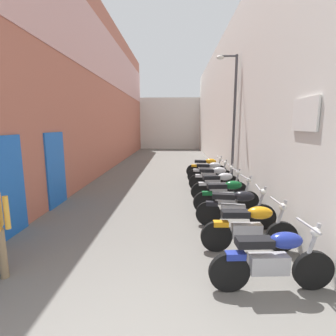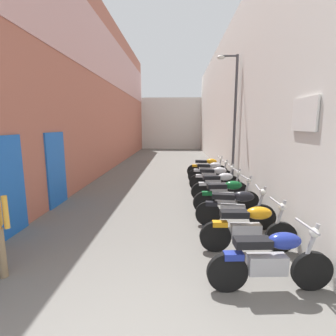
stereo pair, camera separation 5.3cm
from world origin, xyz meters
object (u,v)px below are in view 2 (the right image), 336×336
(motorcycle_seventh, at_px, (211,172))
(motorcycle_second, at_px, (249,227))
(motorcycle_third, at_px, (235,207))
(motorcycle_sixth, at_px, (215,178))
(motorcycle_eighth, at_px, (207,167))
(street_lamp, at_px, (233,113))
(motorcycle_nearest, at_px, (271,259))
(motorcycle_fifth, at_px, (220,185))
(motorcycle_fourth, at_px, (227,195))

(motorcycle_seventh, bearing_deg, motorcycle_second, -90.00)
(motorcycle_third, relative_size, motorcycle_seventh, 1.00)
(motorcycle_sixth, height_order, motorcycle_eighth, same)
(street_lamp, bearing_deg, motorcycle_nearest, -96.27)
(motorcycle_fifth, xyz_separation_m, motorcycle_eighth, (-0.00, 3.48, 0.00))
(motorcycle_second, relative_size, motorcycle_sixth, 1.00)
(motorcycle_sixth, relative_size, motorcycle_seventh, 1.00)
(motorcycle_fourth, relative_size, motorcycle_sixth, 1.00)
(motorcycle_nearest, distance_m, motorcycle_fifth, 4.52)
(motorcycle_fourth, bearing_deg, street_lamp, 76.93)
(motorcycle_seventh, distance_m, motorcycle_eighth, 1.17)
(motorcycle_sixth, height_order, street_lamp, street_lamp)
(motorcycle_nearest, distance_m, motorcycle_sixth, 5.67)
(motorcycle_nearest, bearing_deg, motorcycle_third, 90.00)
(motorcycle_fourth, distance_m, motorcycle_eighth, 4.64)
(motorcycle_third, xyz_separation_m, motorcycle_fourth, (0.00, 1.05, 0.00))
(motorcycle_eighth, bearing_deg, motorcycle_nearest, -90.00)
(street_lamp, bearing_deg, motorcycle_fifth, -110.53)
(motorcycle_second, relative_size, motorcycle_fourth, 1.00)
(motorcycle_nearest, xyz_separation_m, motorcycle_second, (0.00, 1.16, 0.00))
(motorcycle_second, distance_m, motorcycle_fifth, 3.36)
(motorcycle_eighth, xyz_separation_m, street_lamp, (0.70, -1.60, 2.37))
(motorcycle_third, height_order, motorcycle_eighth, same)
(motorcycle_fifth, relative_size, motorcycle_eighth, 1.00)
(street_lamp, bearing_deg, motorcycle_fourth, -103.07)
(motorcycle_fifth, distance_m, motorcycle_seventh, 2.31)
(motorcycle_seventh, bearing_deg, motorcycle_fifth, -90.00)
(motorcycle_eighth, distance_m, street_lamp, 2.95)
(motorcycle_fifth, height_order, motorcycle_eighth, same)
(motorcycle_nearest, height_order, motorcycle_sixth, same)
(motorcycle_second, height_order, motorcycle_fifth, same)
(motorcycle_third, bearing_deg, street_lamp, 80.22)
(motorcycle_fourth, distance_m, street_lamp, 3.91)
(motorcycle_fifth, bearing_deg, street_lamp, 69.47)
(motorcycle_fourth, distance_m, motorcycle_sixth, 2.30)
(motorcycle_second, bearing_deg, street_lamp, 82.35)
(street_lamp, bearing_deg, motorcycle_third, -99.78)
(motorcycle_nearest, relative_size, motorcycle_third, 1.00)
(motorcycle_third, distance_m, street_lamp, 4.78)
(motorcycle_third, relative_size, motorcycle_sixth, 1.00)
(motorcycle_fourth, distance_m, motorcycle_seventh, 3.46)
(motorcycle_second, height_order, motorcycle_sixth, same)
(motorcycle_nearest, xyz_separation_m, motorcycle_eighth, (-0.00, 8.01, 0.00))
(motorcycle_sixth, height_order, motorcycle_seventh, same)
(motorcycle_third, xyz_separation_m, motorcycle_fifth, (0.00, 2.21, 0.00))
(motorcycle_second, bearing_deg, motorcycle_sixth, 90.00)
(motorcycle_fifth, xyz_separation_m, motorcycle_seventh, (-0.00, 2.31, 0.00))
(motorcycle_nearest, bearing_deg, motorcycle_fifth, 90.00)
(motorcycle_sixth, bearing_deg, motorcycle_eighth, 90.00)
(motorcycle_third, relative_size, street_lamp, 0.37)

